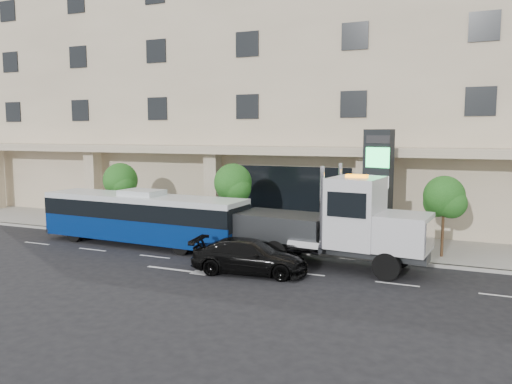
# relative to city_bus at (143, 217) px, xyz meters

# --- Properties ---
(ground) EXTENTS (120.00, 120.00, 0.00)m
(ground) POSITION_rel_city_bus_xyz_m (6.19, -0.58, -1.59)
(ground) COLOR black
(ground) RESTS_ON ground
(sidewalk) EXTENTS (120.00, 6.00, 0.15)m
(sidewalk) POSITION_rel_city_bus_xyz_m (6.19, 4.42, -1.51)
(sidewalk) COLOR gray
(sidewalk) RESTS_ON ground
(curb) EXTENTS (120.00, 0.30, 0.15)m
(curb) POSITION_rel_city_bus_xyz_m (6.19, 1.42, -1.51)
(curb) COLOR gray
(curb) RESTS_ON ground
(convention_center) EXTENTS (60.00, 17.60, 20.00)m
(convention_center) POSITION_rel_city_bus_xyz_m (6.19, 14.84, 8.39)
(convention_center) COLOR tan
(convention_center) RESTS_ON ground
(tree_left) EXTENTS (2.27, 2.20, 4.22)m
(tree_left) POSITION_rel_city_bus_xyz_m (-3.79, 3.01, 1.53)
(tree_left) COLOR #422B19
(tree_left) RESTS_ON sidewalk
(tree_mid) EXTENTS (2.28, 2.20, 4.38)m
(tree_mid) POSITION_rel_city_bus_xyz_m (4.21, 3.01, 1.67)
(tree_mid) COLOR #422B19
(tree_mid) RESTS_ON sidewalk
(tree_right) EXTENTS (2.10, 2.00, 4.04)m
(tree_right) POSITION_rel_city_bus_xyz_m (15.71, 3.01, 1.45)
(tree_right) COLOR #422B19
(tree_right) RESTS_ON sidewalk
(city_bus) EXTENTS (12.41, 3.16, 3.12)m
(city_bus) POSITION_rel_city_bus_xyz_m (0.00, 0.00, 0.00)
(city_bus) COLOR black
(city_bus) RESTS_ON ground
(tow_truck) EXTENTS (10.60, 3.50, 4.81)m
(tow_truck) POSITION_rel_city_bus_xyz_m (11.12, -0.28, 0.39)
(tow_truck) COLOR #2D3033
(tow_truck) RESTS_ON ground
(black_sedan) EXTENTS (5.48, 2.79, 1.52)m
(black_sedan) POSITION_rel_city_bus_xyz_m (7.83, -2.92, -0.82)
(black_sedan) COLOR black
(black_sedan) RESTS_ON ground
(signage_pylon) EXTENTS (1.66, 1.11, 6.32)m
(signage_pylon) POSITION_rel_city_bus_xyz_m (12.31, 3.90, 1.77)
(signage_pylon) COLOR black
(signage_pylon) RESTS_ON sidewalk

